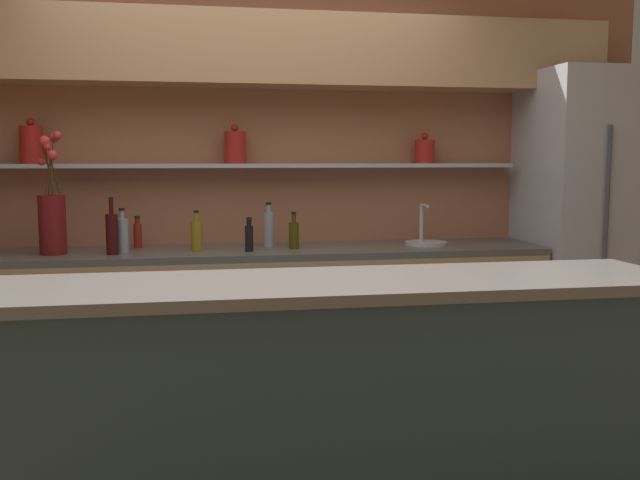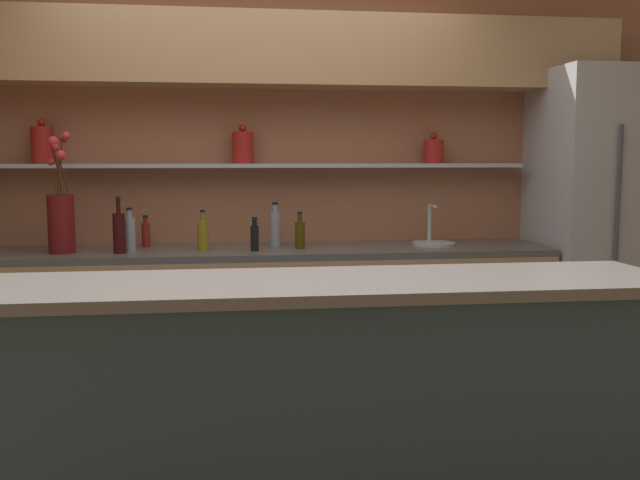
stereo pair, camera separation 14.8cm
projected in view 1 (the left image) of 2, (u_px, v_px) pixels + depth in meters
back_wall_unit at (249, 142)px, 4.43m from camera, size 5.20×0.44×2.60m
back_counter_unit at (243, 325)px, 4.26m from camera, size 3.60×0.62×0.92m
island_counter at (296, 418)px, 2.59m from camera, size 2.85×0.61×1.02m
refrigerator at (595, 230)px, 4.55m from camera, size 0.85×0.73×1.99m
flower_vase at (52, 218)px, 3.94m from camera, size 0.15×0.17×0.68m
sink_fixture at (426, 240)px, 4.41m from camera, size 0.26×0.26×0.25m
bottle_spirit_0 at (122, 234)px, 4.03m from camera, size 0.07×0.07×0.25m
bottle_oil_1 at (197, 235)px, 4.10m from camera, size 0.06×0.06×0.24m
bottle_wine_2 at (112, 233)px, 3.95m from camera, size 0.07×0.07×0.32m
bottle_spirit_3 at (269, 228)px, 4.29m from camera, size 0.06×0.06×0.27m
bottle_oil_4 at (294, 234)px, 4.20m from camera, size 0.06×0.06×0.22m
bottle_sauce_5 at (138, 234)px, 4.26m from camera, size 0.05×0.05×0.19m
bottle_sauce_6 at (249, 237)px, 4.08m from camera, size 0.05×0.05×0.20m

